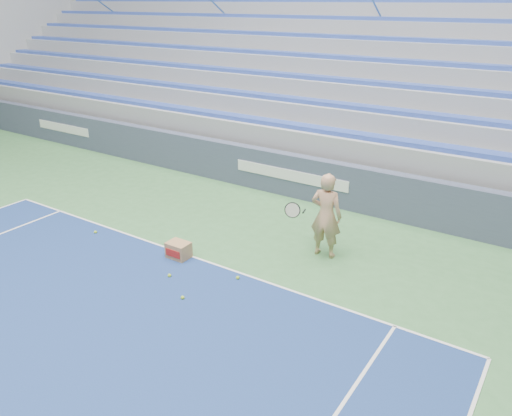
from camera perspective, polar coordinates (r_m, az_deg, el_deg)
The scene contains 9 objects.
sponsor_barrier at distance 12.76m, azimuth 4.27°, elevation 3.73°, with size 30.00×0.32×1.10m.
bleachers at distance 17.45m, azimuth 14.07°, elevation 14.41°, with size 31.00×9.15×7.30m.
tennis_player at distance 9.69m, azimuth 7.99°, elevation -0.85°, with size 0.93×0.85×1.71m.
ball_box at distance 9.90m, azimuth -8.84°, elevation -4.79°, with size 0.44×0.34×0.33m.
tennis_ball_0 at distance 10.31m, azimuth -10.23°, elevation -4.53°, with size 0.07×0.07×0.07m, color #A3D02A.
tennis_ball_1 at distance 11.37m, azimuth -17.87°, elevation -2.64°, with size 0.07×0.07×0.07m, color #A3D02A.
tennis_ball_2 at distance 9.33m, azimuth -9.86°, elevation -7.60°, with size 0.07×0.07×0.07m, color #A3D02A.
tennis_ball_3 at distance 8.66m, azimuth -8.39°, elevation -10.10°, with size 0.07×0.07×0.07m, color #A3D02A.
tennis_ball_4 at distance 9.13m, azimuth -2.10°, elevation -7.97°, with size 0.07×0.07×0.07m, color #A3D02A.
Camera 1 is at (5.87, 5.34, 4.70)m, focal length 35.00 mm.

